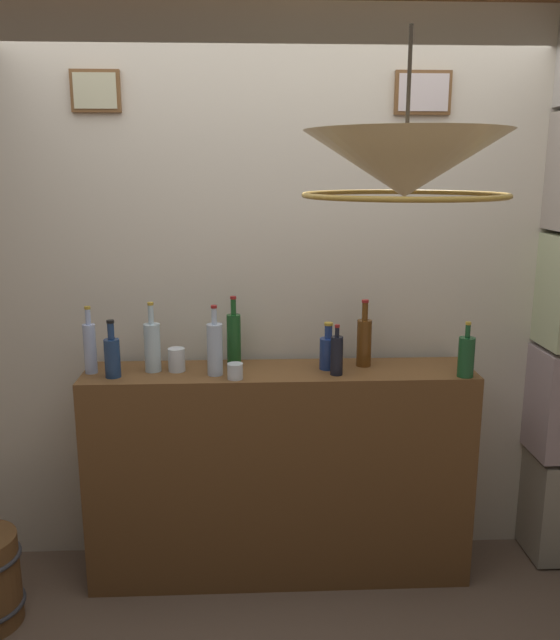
{
  "coord_description": "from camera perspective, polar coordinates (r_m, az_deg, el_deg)",
  "views": [
    {
      "loc": [
        -0.13,
        -2.07,
        1.95
      ],
      "look_at": [
        0.0,
        0.79,
        1.29
      ],
      "focal_mm": 36.87,
      "sensor_mm": 36.0,
      "label": 1
    }
  ],
  "objects": [
    {
      "name": "liquor_bottle_whiskey",
      "position": [
        2.97,
        -5.68,
        -2.45
      ],
      "size": [
        0.07,
        0.07,
        0.32
      ],
      "color": "silver",
      "rests_on": "bar_shelf_unit"
    },
    {
      "name": "glass_tumbler_highball",
      "position": [
        2.93,
        -3.91,
        -4.45
      ],
      "size": [
        0.07,
        0.07,
        0.07
      ],
      "color": "silver",
      "rests_on": "bar_shelf_unit"
    },
    {
      "name": "liquor_bottle_sherry",
      "position": [
        3.1,
        -4.03,
        -1.6
      ],
      "size": [
        0.07,
        0.07,
        0.33
      ],
      "color": "#1A4F20",
      "rests_on": "bar_shelf_unit"
    },
    {
      "name": "liquor_bottle_rum",
      "position": [
        3.11,
        7.31,
        -1.8
      ],
      "size": [
        0.07,
        0.07,
        0.32
      ],
      "color": "#5E3512",
      "rests_on": "bar_shelf_unit"
    },
    {
      "name": "panelled_rear_partition",
      "position": [
        3.2,
        -0.25,
        4.77
      ],
      "size": [
        3.7,
        0.15,
        2.83
      ],
      "color": "beige",
      "rests_on": "ground"
    },
    {
      "name": "liquor_bottle_rye",
      "position": [
        2.97,
        4.94,
        -3.02
      ],
      "size": [
        0.06,
        0.06,
        0.23
      ],
      "color": "black",
      "rests_on": "bar_shelf_unit"
    },
    {
      "name": "liquor_bottle_brandy",
      "position": [
        3.05,
        15.86,
        -3.03
      ],
      "size": [
        0.07,
        0.07,
        0.25
      ],
      "color": "#174C25",
      "rests_on": "bar_shelf_unit"
    },
    {
      "name": "liquor_bottle_scotch",
      "position": [
        3.06,
        -11.02,
        -2.23
      ],
      "size": [
        0.07,
        0.07,
        0.32
      ],
      "color": "silver",
      "rests_on": "bar_shelf_unit"
    },
    {
      "name": "liquor_bottle_vodka",
      "position": [
        3.02,
        -14.35,
        -3.03
      ],
      "size": [
        0.07,
        0.07,
        0.26
      ],
      "color": "navy",
      "rests_on": "bar_shelf_unit"
    },
    {
      "name": "pendant_lamp",
      "position": [
        2.04,
        10.84,
        12.97
      ],
      "size": [
        0.62,
        0.62,
        0.49
      ],
      "color": "beige"
    },
    {
      "name": "liquor_bottle_tequila",
      "position": [
        3.1,
        -16.17,
        -2.24
      ],
      "size": [
        0.06,
        0.06,
        0.31
      ],
      "color": "#A8B8DF",
      "rests_on": "bar_shelf_unit"
    },
    {
      "name": "bar_shelf_unit",
      "position": [
        3.25,
        -0.04,
        -13.19
      ],
      "size": [
        1.81,
        0.36,
        1.04
      ],
      "primitive_type": "cube",
      "color": "brown",
      "rests_on": "ground"
    },
    {
      "name": "liquor_bottle_gin",
      "position": [
        3.06,
        4.2,
        -2.74
      ],
      "size": [
        0.08,
        0.08,
        0.22
      ],
      "color": "navy",
      "rests_on": "bar_shelf_unit"
    },
    {
      "name": "glass_tumbler_shot",
      "position": [
        3.06,
        -8.96,
        -3.42
      ],
      "size": [
        0.08,
        0.08,
        0.11
      ],
      "color": "silver",
      "rests_on": "bar_shelf_unit"
    },
    {
      "name": "glass_tumbler_rocks",
      "position": [
        3.15,
        -5.78,
        -3.23
      ],
      "size": [
        0.06,
        0.06,
        0.07
      ],
      "color": "silver",
      "rests_on": "bar_shelf_unit"
    }
  ]
}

